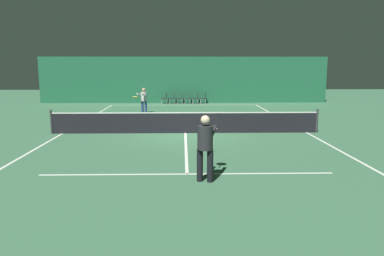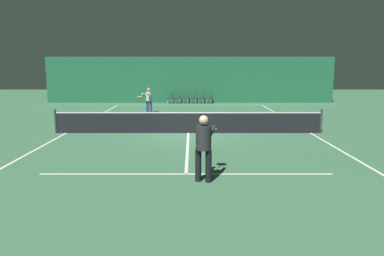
{
  "view_description": "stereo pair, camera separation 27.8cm",
  "coord_description": "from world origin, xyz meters",
  "px_view_note": "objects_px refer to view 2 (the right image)",
  "views": [
    {
      "loc": [
        -0.11,
        -16.55,
        3.03
      ],
      "look_at": [
        0.19,
        -4.59,
        1.01
      ],
      "focal_mm": 35.0,
      "sensor_mm": 36.0,
      "label": 1
    },
    {
      "loc": [
        0.17,
        -16.55,
        3.03
      ],
      "look_at": [
        0.19,
        -4.59,
        1.01
      ],
      "focal_mm": 35.0,
      "sensor_mm": 36.0,
      "label": 2
    }
  ],
  "objects_px": {
    "player_near": "(203,143)",
    "courtside_chair_1": "(178,97)",
    "courtside_chair_0": "(170,97)",
    "courtside_chair_4": "(201,97)",
    "player_far": "(148,99)",
    "courtside_chair_3": "(193,97)",
    "tennis_net": "(188,122)",
    "courtside_chair_5": "(209,97)",
    "courtside_chair_2": "(186,97)"
  },
  "relations": [
    {
      "from": "tennis_net",
      "to": "courtside_chair_3",
      "type": "xyz_separation_m",
      "value": [
        0.33,
        13.07,
        -0.03
      ]
    },
    {
      "from": "courtside_chair_2",
      "to": "courtside_chair_5",
      "type": "distance_m",
      "value": 1.85
    },
    {
      "from": "player_near",
      "to": "courtside_chair_3",
      "type": "bearing_deg",
      "value": 16.31
    },
    {
      "from": "courtside_chair_1",
      "to": "player_far",
      "type": "bearing_deg",
      "value": -15.12
    },
    {
      "from": "tennis_net",
      "to": "courtside_chair_2",
      "type": "xyz_separation_m",
      "value": [
        -0.29,
        13.07,
        -0.03
      ]
    },
    {
      "from": "player_near",
      "to": "courtside_chair_3",
      "type": "relative_size",
      "value": 2.09
    },
    {
      "from": "tennis_net",
      "to": "courtside_chair_1",
      "type": "bearing_deg",
      "value": 93.96
    },
    {
      "from": "player_far",
      "to": "courtside_chair_1",
      "type": "height_order",
      "value": "player_far"
    },
    {
      "from": "player_far",
      "to": "courtside_chair_3",
      "type": "xyz_separation_m",
      "value": [
        2.9,
        6.15,
        -0.45
      ]
    },
    {
      "from": "courtside_chair_3",
      "to": "courtside_chair_2",
      "type": "bearing_deg",
      "value": -90.0
    },
    {
      "from": "tennis_net",
      "to": "courtside_chair_4",
      "type": "distance_m",
      "value": 13.1
    },
    {
      "from": "courtside_chair_3",
      "to": "courtside_chair_5",
      "type": "distance_m",
      "value": 1.24
    },
    {
      "from": "courtside_chair_1",
      "to": "courtside_chair_4",
      "type": "relative_size",
      "value": 1.0
    },
    {
      "from": "courtside_chair_1",
      "to": "courtside_chair_5",
      "type": "height_order",
      "value": "same"
    },
    {
      "from": "courtside_chair_4",
      "to": "tennis_net",
      "type": "bearing_deg",
      "value": -4.15
    },
    {
      "from": "courtside_chair_0",
      "to": "courtside_chair_2",
      "type": "height_order",
      "value": "same"
    },
    {
      "from": "player_near",
      "to": "tennis_net",
      "type": "bearing_deg",
      "value": 19.76
    },
    {
      "from": "tennis_net",
      "to": "courtside_chair_3",
      "type": "bearing_deg",
      "value": 88.55
    },
    {
      "from": "courtside_chair_1",
      "to": "courtside_chair_4",
      "type": "xyz_separation_m",
      "value": [
        1.85,
        0.0,
        0.0
      ]
    },
    {
      "from": "player_near",
      "to": "player_far",
      "type": "height_order",
      "value": "player_near"
    },
    {
      "from": "courtside_chair_5",
      "to": "courtside_chair_2",
      "type": "bearing_deg",
      "value": -90.0
    },
    {
      "from": "courtside_chair_2",
      "to": "courtside_chair_5",
      "type": "height_order",
      "value": "same"
    },
    {
      "from": "courtside_chair_1",
      "to": "courtside_chair_4",
      "type": "height_order",
      "value": "same"
    },
    {
      "from": "courtside_chair_0",
      "to": "courtside_chair_3",
      "type": "xyz_separation_m",
      "value": [
        1.85,
        0.0,
        0.0
      ]
    },
    {
      "from": "player_near",
      "to": "courtside_chair_2",
      "type": "height_order",
      "value": "player_near"
    },
    {
      "from": "courtside_chair_2",
      "to": "courtside_chair_3",
      "type": "xyz_separation_m",
      "value": [
        0.62,
        0.0,
        0.0
      ]
    },
    {
      "from": "player_near",
      "to": "player_far",
      "type": "bearing_deg",
      "value": 28.19
    },
    {
      "from": "courtside_chair_4",
      "to": "courtside_chair_2",
      "type": "bearing_deg",
      "value": -90.0
    },
    {
      "from": "courtside_chair_0",
      "to": "courtside_chair_2",
      "type": "distance_m",
      "value": 1.24
    },
    {
      "from": "courtside_chair_3",
      "to": "player_far",
      "type": "bearing_deg",
      "value": -25.23
    },
    {
      "from": "courtside_chair_1",
      "to": "courtside_chair_5",
      "type": "xyz_separation_m",
      "value": [
        2.47,
        0.0,
        0.0
      ]
    },
    {
      "from": "courtside_chair_1",
      "to": "courtside_chair_3",
      "type": "bearing_deg",
      "value": 90.0
    },
    {
      "from": "tennis_net",
      "to": "player_near",
      "type": "xyz_separation_m",
      "value": [
        0.47,
        -7.05,
        0.51
      ]
    },
    {
      "from": "courtside_chair_3",
      "to": "courtside_chair_4",
      "type": "xyz_separation_m",
      "value": [
        0.62,
        0.0,
        0.0
      ]
    },
    {
      "from": "player_far",
      "to": "courtside_chair_2",
      "type": "relative_size",
      "value": 1.92
    },
    {
      "from": "courtside_chair_0",
      "to": "courtside_chair_2",
      "type": "relative_size",
      "value": 1.0
    },
    {
      "from": "tennis_net",
      "to": "courtside_chair_1",
      "type": "xyz_separation_m",
      "value": [
        -0.9,
        13.07,
        -0.03
      ]
    },
    {
      "from": "player_near",
      "to": "courtside_chair_1",
      "type": "xyz_separation_m",
      "value": [
        -1.38,
        20.11,
        -0.54
      ]
    },
    {
      "from": "player_far",
      "to": "courtside_chair_5",
      "type": "relative_size",
      "value": 1.92
    },
    {
      "from": "courtside_chair_1",
      "to": "courtside_chair_3",
      "type": "relative_size",
      "value": 1.0
    },
    {
      "from": "player_near",
      "to": "player_far",
      "type": "xyz_separation_m",
      "value": [
        -3.04,
        13.96,
        -0.08
      ]
    },
    {
      "from": "courtside_chair_5",
      "to": "tennis_net",
      "type": "bearing_deg",
      "value": -6.84
    },
    {
      "from": "courtside_chair_0",
      "to": "courtside_chair_3",
      "type": "bearing_deg",
      "value": 90.0
    },
    {
      "from": "tennis_net",
      "to": "courtside_chair_3",
      "type": "relative_size",
      "value": 14.29
    },
    {
      "from": "player_far",
      "to": "courtside_chair_4",
      "type": "height_order",
      "value": "player_far"
    },
    {
      "from": "courtside_chair_4",
      "to": "player_near",
      "type": "bearing_deg",
      "value": -1.35
    },
    {
      "from": "courtside_chair_0",
      "to": "courtside_chair_4",
      "type": "relative_size",
      "value": 1.0
    },
    {
      "from": "courtside_chair_1",
      "to": "player_near",
      "type": "bearing_deg",
      "value": 3.92
    },
    {
      "from": "player_far",
      "to": "courtside_chair_1",
      "type": "bearing_deg",
      "value": -168.05
    },
    {
      "from": "courtside_chair_5",
      "to": "courtside_chair_0",
      "type": "bearing_deg",
      "value": -90.0
    }
  ]
}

